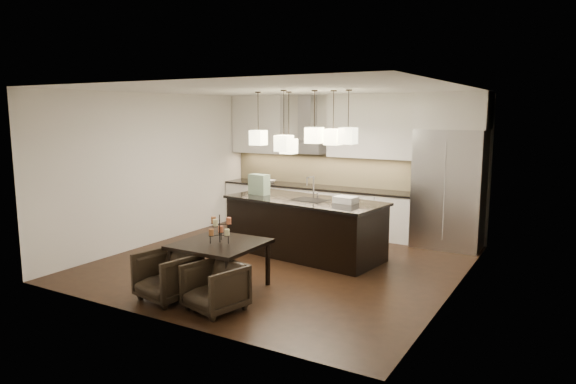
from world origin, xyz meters
The scene contains 37 objects.
floor centered at (0.00, 0.00, -0.01)m, with size 5.50×5.50×0.02m, color black.
ceiling centered at (0.00, 0.00, 2.81)m, with size 5.50×5.50×0.02m, color white.
wall_back centered at (0.00, 2.76, 1.40)m, with size 5.50×0.02×2.80m, color silver.
wall_front centered at (0.00, -2.76, 1.40)m, with size 5.50×0.02×2.80m, color silver.
wall_left centered at (-2.76, 0.00, 1.40)m, with size 0.02×5.50×2.80m, color silver.
wall_right centered at (2.76, 0.00, 1.40)m, with size 0.02×5.50×2.80m, color silver.
refrigerator centered at (2.10, 2.38, 1.07)m, with size 1.20×0.72×2.15m, color #B7B7BA.
fridge_panel centered at (2.10, 2.38, 2.47)m, with size 1.26×0.72×0.65m, color silver.
lower_cabinets centered at (-0.62, 2.43, 0.44)m, with size 4.21×0.62×0.88m, color silver.
countertop centered at (-0.62, 2.43, 0.90)m, with size 4.21×0.66×0.04m, color black.
backsplash centered at (-0.62, 2.73, 1.24)m, with size 4.21×0.02×0.63m, color #CCBE89.
upper_cab_left centered at (-2.10, 2.57, 2.17)m, with size 1.25×0.35×1.25m, color silver.
upper_cab_right centered at (0.55, 2.57, 2.17)m, with size 1.86×0.35×1.25m, color silver.
hood_canopy centered at (-0.93, 2.48, 1.72)m, with size 0.90×0.52×0.24m, color #B7B7BA.
hood_chimney centered at (-0.93, 2.59, 2.32)m, with size 0.30×0.28×0.96m, color #B7B7BA.
fruit_bowl centered at (-1.74, 2.38, 0.95)m, with size 0.26×0.26×0.06m, color silver.
island_body centered at (0.10, 0.60, 0.47)m, with size 2.67×1.07×0.94m, color black.
island_top centered at (0.10, 0.60, 0.96)m, with size 2.75×1.15×0.04m, color black.
faucet centered at (0.22, 0.69, 1.18)m, with size 0.11×0.26×0.41m, color silver, non-canonical shape.
tote_bag centered at (-0.85, 0.63, 1.16)m, with size 0.36×0.19×0.36m, color #174E22.
food_container centered at (0.86, 0.60, 1.04)m, with size 0.36×0.26×0.11m, color silver.
dining_table centered at (-0.09, -1.51, 0.33)m, with size 1.12×1.12×0.67m, color black, non-canonical shape.
candelabra centered at (-0.09, -1.51, 0.87)m, with size 0.32×0.32×0.39m, color black, non-canonical shape.
candle_a centered at (0.03, -1.51, 0.83)m, with size 0.07×0.07×0.09m, color beige.
candle_b centered at (-0.16, -1.41, 0.83)m, with size 0.07×0.07×0.09m, color #C1603D.
candle_c centered at (-0.15, -1.62, 0.83)m, with size 0.07×0.07×0.09m, color #9E5E30.
candle_d centered at (0.00, -1.43, 0.97)m, with size 0.07×0.07×0.09m, color #C1603D.
candle_e centered at (-0.21, -1.50, 0.97)m, with size 0.07×0.07×0.09m, color #9E5E30.
candle_f centered at (-0.07, -1.63, 0.97)m, with size 0.07×0.07×0.09m, color beige.
armchair_left centered at (-0.44, -2.19, 0.32)m, with size 0.69×0.71×0.64m, color black.
armchair_right centered at (0.33, -2.18, 0.30)m, with size 0.64×0.66×0.60m, color black.
pendant_a centered at (-0.82, 0.57, 2.00)m, with size 0.24×0.24×0.26m, color beige.
pendant_b centered at (-0.31, 0.75, 1.86)m, with size 0.24×0.24×0.26m, color beige.
pendant_c centered at (0.34, 0.46, 2.08)m, with size 0.24×0.24×0.26m, color beige.
pendant_d centered at (0.61, 0.62, 2.05)m, with size 0.24×0.24×0.26m, color beige.
pendant_e centered at (0.90, 0.54, 2.08)m, with size 0.24×0.24×0.26m, color beige.
pendant_f centered at (-0.04, 0.14, 1.95)m, with size 0.24×0.24×0.26m, color beige.
Camera 1 is at (4.19, -7.00, 2.46)m, focal length 32.00 mm.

